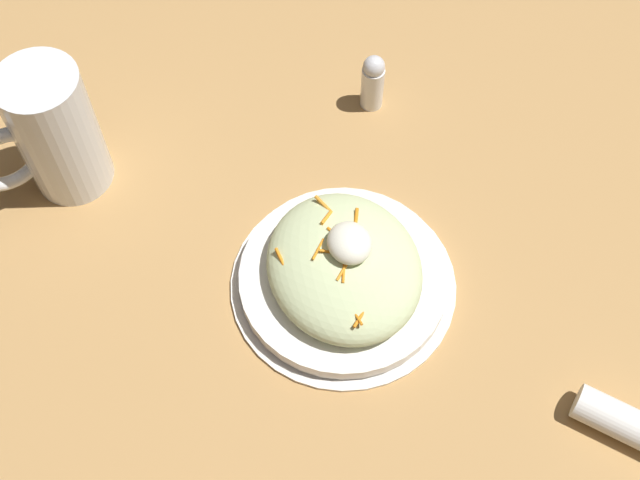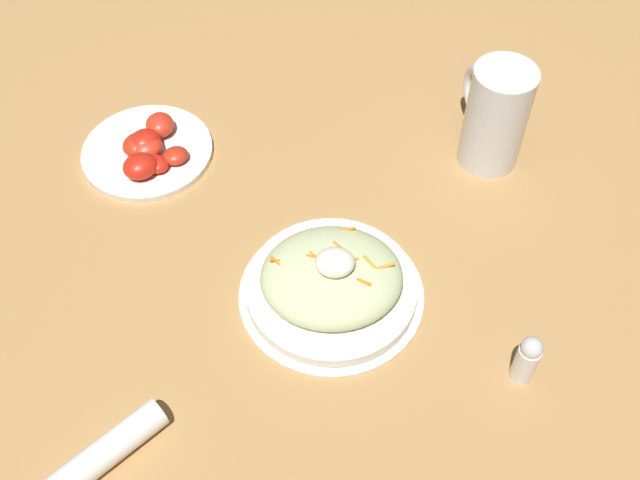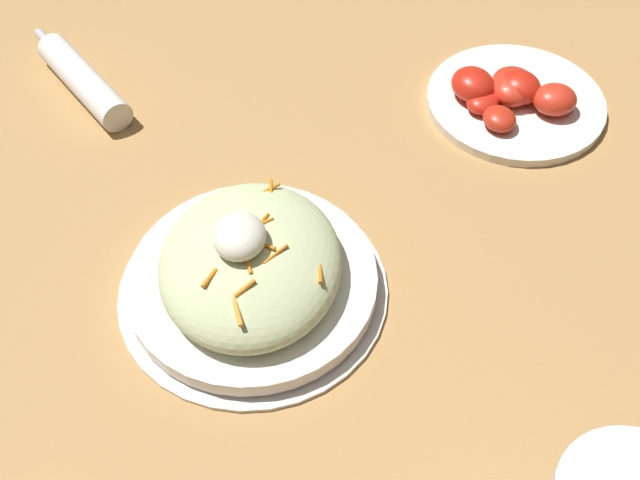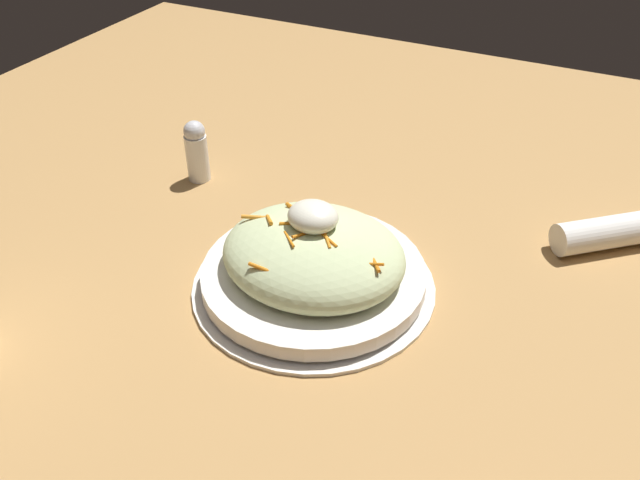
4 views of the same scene
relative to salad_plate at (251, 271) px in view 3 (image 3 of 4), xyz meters
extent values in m
plane|color=#B2844C|center=(0.02, -0.02, -0.03)|extent=(1.43, 1.43, 0.00)
cylinder|color=white|center=(0.00, 0.00, -0.03)|extent=(0.24, 0.24, 0.01)
cylinder|color=white|center=(0.00, 0.00, -0.01)|extent=(0.22, 0.22, 0.02)
ellipsoid|color=beige|center=(0.00, 0.00, 0.01)|extent=(0.18, 0.16, 0.06)
cylinder|color=orange|center=(0.02, -0.01, 0.04)|extent=(0.03, 0.02, 0.01)
cylinder|color=orange|center=(-0.01, -0.01, 0.04)|extent=(0.01, 0.02, 0.01)
cylinder|color=orange|center=(0.07, -0.01, 0.03)|extent=(0.01, 0.02, 0.00)
cylinder|color=orange|center=(-0.05, 0.00, 0.04)|extent=(0.02, 0.02, 0.01)
cylinder|color=orange|center=(-0.01, -0.03, 0.04)|extent=(0.02, 0.02, 0.00)
cylinder|color=orange|center=(-0.02, -0.06, 0.03)|extent=(0.02, 0.01, 0.01)
cylinder|color=orange|center=(-0.04, 0.03, 0.04)|extent=(0.02, 0.01, 0.01)
cylinder|color=orange|center=(0.02, -0.01, 0.04)|extent=(0.02, 0.03, 0.01)
cylinder|color=orange|center=(-0.02, 0.00, 0.04)|extent=(0.02, 0.01, 0.01)
cylinder|color=orange|center=(-0.06, 0.00, 0.03)|extent=(0.03, 0.01, 0.00)
cylinder|color=orange|center=(0.07, -0.01, 0.03)|extent=(0.02, 0.00, 0.01)
ellipsoid|color=white|center=(0.00, 0.01, 0.05)|extent=(0.05, 0.04, 0.03)
cylinder|color=white|center=(0.26, 0.21, -0.01)|extent=(0.14, 0.13, 0.03)
cylinder|color=silver|center=(0.34, 0.27, -0.01)|extent=(0.03, 0.03, 0.01)
cylinder|color=white|center=(0.26, -0.26, -0.02)|extent=(0.19, 0.19, 0.01)
ellipsoid|color=red|center=(0.24, -0.22, -0.01)|extent=(0.05, 0.05, 0.02)
ellipsoid|color=red|center=(0.21, -0.24, -0.01)|extent=(0.05, 0.05, 0.02)
ellipsoid|color=red|center=(0.24, -0.30, 0.00)|extent=(0.05, 0.05, 0.03)
ellipsoid|color=red|center=(0.26, -0.21, 0.00)|extent=(0.07, 0.06, 0.03)
ellipsoid|color=red|center=(0.26, -0.26, 0.00)|extent=(0.06, 0.06, 0.03)
ellipsoid|color=red|center=(0.26, -0.26, -0.01)|extent=(0.06, 0.05, 0.03)
ellipsoid|color=red|center=(0.27, -0.26, -0.01)|extent=(0.07, 0.07, 0.03)
ellipsoid|color=red|center=(0.26, -0.26, -0.01)|extent=(0.06, 0.06, 0.03)
camera|label=1|loc=(0.37, -0.17, 0.74)|focal=46.01mm
camera|label=2|loc=(0.04, 0.54, 0.78)|focal=42.50mm
camera|label=3|loc=(-0.39, -0.07, 0.52)|focal=42.91mm
camera|label=4|loc=(0.23, -0.45, 0.40)|focal=37.77mm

